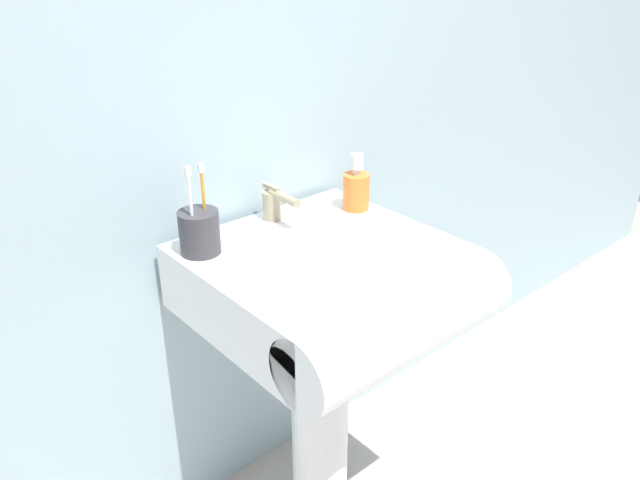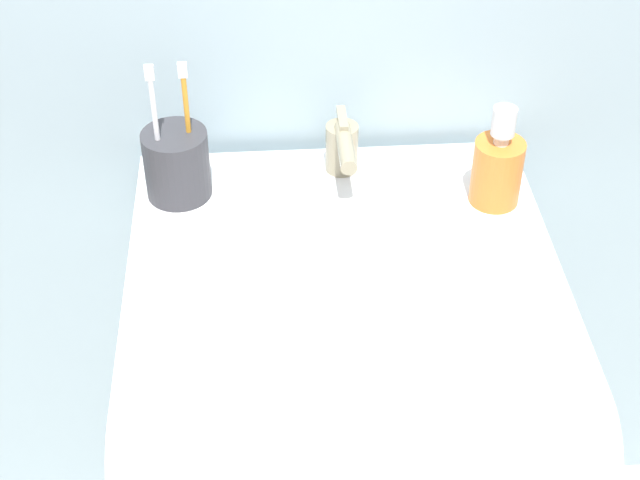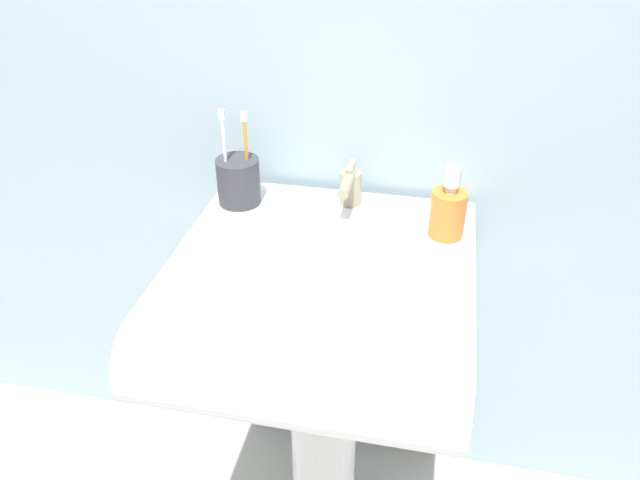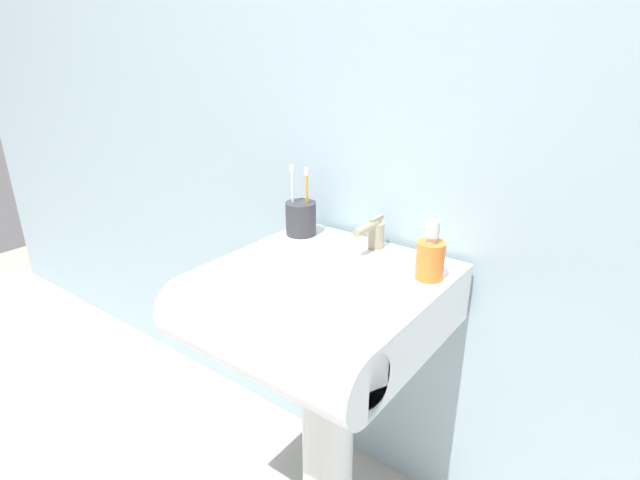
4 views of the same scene
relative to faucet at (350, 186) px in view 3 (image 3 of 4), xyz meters
name	(u,v)px [view 3 (image 3 of 4)]	position (x,y,z in m)	size (l,w,h in m)	color
wall_back	(355,13)	(-0.02, 0.11, 0.32)	(5.00, 0.05, 2.40)	#9EB7C1
sink_pedestal	(324,433)	(-0.02, -0.19, -0.54)	(0.15, 0.15, 0.68)	white
sink_basin	(318,306)	(-0.02, -0.25, -0.12)	(0.55, 0.58, 0.16)	white
faucet	(350,186)	(0.00, 0.00, 0.00)	(0.05, 0.13, 0.09)	tan
toothbrush_cup	(239,180)	(-0.23, -0.03, 0.00)	(0.09, 0.09, 0.21)	#38383D
soap_bottle	(448,211)	(0.20, -0.08, 0.01)	(0.07, 0.07, 0.15)	orange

